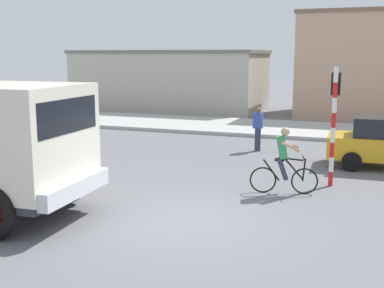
{
  "coord_description": "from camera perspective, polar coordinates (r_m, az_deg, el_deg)",
  "views": [
    {
      "loc": [
        3.64,
        -9.4,
        3.51
      ],
      "look_at": [
        -0.77,
        2.5,
        1.2
      ],
      "focal_mm": 45.98,
      "sensor_mm": 36.0,
      "label": 1
    }
  ],
  "objects": [
    {
      "name": "pedestrian_near_kerb",
      "position": [
        18.22,
        7.66,
        1.81
      ],
      "size": [
        0.34,
        0.22,
        1.62
      ],
      "color": "#2D334C",
      "rests_on": "ground"
    },
    {
      "name": "building_corner_left",
      "position": [
        31.89,
        -2.48,
        7.4
      ],
      "size": [
        11.89,
        5.9,
        3.78
      ],
      "color": "#B2AD9E",
      "rests_on": "ground"
    },
    {
      "name": "ground_plane",
      "position": [
        10.68,
        -0.79,
        -8.88
      ],
      "size": [
        120.0,
        120.0,
        0.0
      ],
      "primitive_type": "plane",
      "color": "slate"
    },
    {
      "name": "cyclist",
      "position": [
        12.7,
        10.6,
        -1.9
      ],
      "size": [
        1.69,
        0.58,
        1.72
      ],
      "color": "black",
      "rests_on": "ground"
    },
    {
      "name": "sidewalk_far",
      "position": [
        23.49,
        11.23,
        1.72
      ],
      "size": [
        80.0,
        5.0,
        0.16
      ],
      "primitive_type": "cube",
      "color": "#ADADA8",
      "rests_on": "ground"
    },
    {
      "name": "building_mid_block",
      "position": [
        30.25,
        21.06,
        8.55
      ],
      "size": [
        8.92,
        6.96,
        5.86
      ],
      "color": "tan",
      "rests_on": "ground"
    },
    {
      "name": "traffic_light_pole",
      "position": [
        13.61,
        16.18,
        3.82
      ],
      "size": [
        0.24,
        0.43,
        3.2
      ],
      "color": "red",
      "rests_on": "ground"
    }
  ]
}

